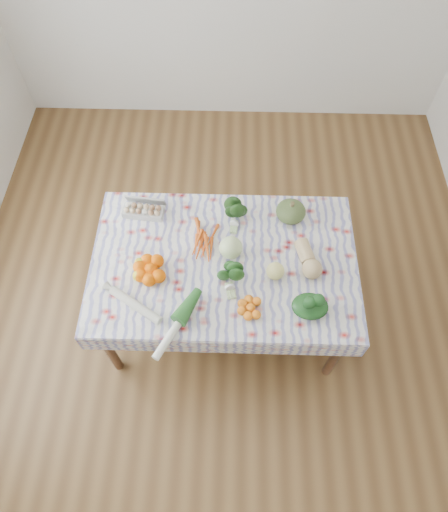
{
  "coord_description": "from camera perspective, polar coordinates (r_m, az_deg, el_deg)",
  "views": [
    {
      "loc": [
        0.04,
        -1.46,
        3.19
      ],
      "look_at": [
        0.0,
        0.0,
        0.82
      ],
      "focal_mm": 32.0,
      "sensor_mm": 36.0,
      "label": 1
    }
  ],
  "objects": [
    {
      "name": "tablecloth",
      "position": [
        2.84,
        0.0,
        -0.68
      ],
      "size": [
        1.66,
        1.06,
        0.01
      ],
      "primitive_type": "cube",
      "color": "silver",
      "rests_on": "dining_table"
    },
    {
      "name": "kale_bunch",
      "position": [
        2.95,
        1.42,
        5.17
      ],
      "size": [
        0.17,
        0.16,
        0.14
      ],
      "primitive_type": "ellipsoid",
      "rotation": [
        0.0,
        0.0,
        -0.12
      ],
      "color": "#193A13",
      "rests_on": "tablecloth"
    },
    {
      "name": "grapefruit",
      "position": [
        2.76,
        6.44,
        -1.88
      ],
      "size": [
        0.13,
        0.13,
        0.11
      ],
      "primitive_type": "sphere",
      "rotation": [
        0.0,
        0.0,
        0.22
      ],
      "color": "#D7CE6F",
      "rests_on": "tablecloth"
    },
    {
      "name": "egg_carton",
      "position": [
        3.06,
        -10.08,
        5.51
      ],
      "size": [
        0.27,
        0.13,
        0.07
      ],
      "primitive_type": "cube",
      "rotation": [
        0.0,
        0.0,
        -0.11
      ],
      "color": "#B3B3AE",
      "rests_on": "tablecloth"
    },
    {
      "name": "carrot_bunch",
      "position": [
        2.9,
        -2.26,
        1.96
      ],
      "size": [
        0.27,
        0.25,
        0.04
      ],
      "primitive_type": "cube",
      "rotation": [
        0.0,
        0.0,
        -0.17
      ],
      "color": "#DF5817",
      "rests_on": "tablecloth"
    },
    {
      "name": "orange_cluster",
      "position": [
        2.79,
        -9.15,
        -1.67
      ],
      "size": [
        0.32,
        0.32,
        0.09
      ],
      "primitive_type": "cube",
      "rotation": [
        0.0,
        0.0,
        0.21
      ],
      "color": "#FB6101",
      "rests_on": "tablecloth"
    },
    {
      "name": "kabocha_squash",
      "position": [
        3.01,
        8.35,
        5.53
      ],
      "size": [
        0.2,
        0.2,
        0.13
      ],
      "primitive_type": "ellipsoid",
      "rotation": [
        0.0,
        0.0,
        0.01
      ],
      "color": "#475A2C",
      "rests_on": "tablecloth"
    },
    {
      "name": "butternut_squash",
      "position": [
        2.82,
        10.5,
        -0.32
      ],
      "size": [
        0.18,
        0.28,
        0.12
      ],
      "primitive_type": "ellipsoid",
      "rotation": [
        0.0,
        0.0,
        0.26
      ],
      "color": "tan",
      "rests_on": "tablecloth"
    },
    {
      "name": "broccoli",
      "position": [
        2.71,
        0.51,
        -2.87
      ],
      "size": [
        0.18,
        0.18,
        0.11
      ],
      "primitive_type": "ellipsoid",
      "rotation": [
        0.0,
        0.0,
        0.25
      ],
      "color": "#1E4D19",
      "rests_on": "tablecloth"
    },
    {
      "name": "spinach_bag",
      "position": [
        2.69,
        10.7,
        -6.2
      ],
      "size": [
        0.24,
        0.21,
        0.09
      ],
      "primitive_type": "ellipsoid",
      "rotation": [
        0.0,
        0.0,
        0.21
      ],
      "color": "#133714",
      "rests_on": "tablecloth"
    },
    {
      "name": "daikon",
      "position": [
        2.71,
        -10.98,
        -6.05
      ],
      "size": [
        0.35,
        0.25,
        0.05
      ],
      "primitive_type": "cylinder",
      "rotation": [
        1.57,
        0.0,
        1.0
      ],
      "color": "beige",
      "rests_on": "tablecloth"
    },
    {
      "name": "leek",
      "position": [
        2.63,
        -5.88,
        -8.56
      ],
      "size": [
        0.25,
        0.42,
        0.05
      ],
      "primitive_type": "cylinder",
      "rotation": [
        1.57,
        0.0,
        -0.48
      ],
      "color": "white",
      "rests_on": "tablecloth"
    },
    {
      "name": "mandarin_cluster",
      "position": [
        2.66,
        3.34,
        -6.43
      ],
      "size": [
        0.19,
        0.19,
        0.06
      ],
      "primitive_type": "cube",
      "rotation": [
        0.0,
        0.0,
        -0.04
      ],
      "color": "orange",
      "rests_on": "tablecloth"
    },
    {
      "name": "cabbage",
      "position": [
        2.8,
        0.85,
        1.06
      ],
      "size": [
        0.19,
        0.19,
        0.14
      ],
      "primitive_type": "sphere",
      "rotation": [
        0.0,
        0.0,
        -0.41
      ],
      "color": "#C0D78F",
      "rests_on": "tablecloth"
    },
    {
      "name": "dining_table",
      "position": [
        2.91,
        0.0,
        -1.46
      ],
      "size": [
        1.6,
        1.0,
        0.75
      ],
      "color": "brown",
      "rests_on": "ground"
    },
    {
      "name": "ground",
      "position": [
        3.51,
        0.0,
        -7.03
      ],
      "size": [
        4.5,
        4.5,
        0.0
      ],
      "primitive_type": "plane",
      "color": "brown",
      "rests_on": "ground"
    }
  ]
}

